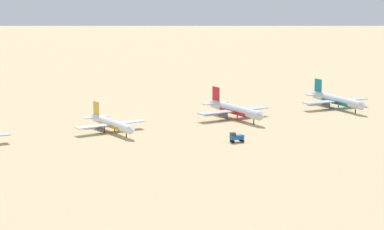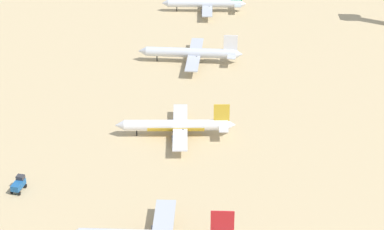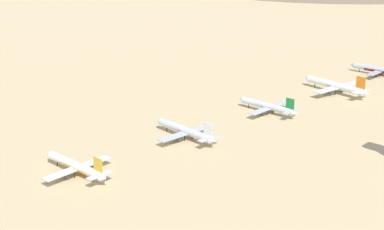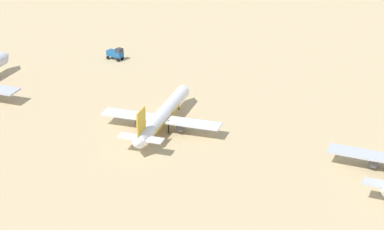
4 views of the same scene
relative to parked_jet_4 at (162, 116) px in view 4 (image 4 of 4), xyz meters
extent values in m
cylinder|color=#4C4C54|center=(-3.27, -52.01, -1.59)|extent=(4.05, 2.38, 2.15)
cylinder|color=white|center=(0.30, 0.01, 0.14)|extent=(32.25, 4.34, 3.40)
cone|color=white|center=(17.80, 0.52, 0.14)|extent=(2.96, 3.41, 3.33)
cone|color=white|center=(-17.03, -0.50, 0.14)|extent=(2.59, 3.13, 3.06)
cube|color=gold|center=(-13.81, -0.41, 4.12)|extent=(4.92, 0.46, 6.25)
cube|color=silver|center=(-14.35, -0.42, 0.48)|extent=(3.17, 10.80, 0.32)
cube|color=silver|center=(-1.04, -0.03, -0.45)|extent=(5.36, 30.50, 0.40)
cylinder|color=#4C4C54|center=(-0.49, 5.35, -1.68)|extent=(3.81, 2.16, 2.06)
cylinder|color=#4C4C54|center=(-0.17, -5.37, -1.68)|extent=(3.81, 2.16, 2.06)
cylinder|color=black|center=(12.52, 0.37, -1.91)|extent=(0.39, 0.39, 3.41)
cylinder|color=black|center=(-2.00, 2.27, -1.91)|extent=(0.39, 0.39, 3.41)
cylinder|color=black|center=(-1.87, -2.38, -1.91)|extent=(0.39, 0.39, 3.41)
cylinder|color=gold|center=(0.30, 0.01, -0.11)|extent=(17.78, 3.92, 3.40)
cone|color=silver|center=(23.30, 59.38, 0.74)|extent=(3.39, 3.92, 3.86)
cube|color=#1E5999|center=(42.52, 32.72, -1.66)|extent=(3.41, 5.58, 1.70)
cube|color=#333338|center=(42.14, 31.06, -0.26)|extent=(2.42, 2.22, 1.10)
cylinder|color=black|center=(43.19, 30.53, -3.06)|extent=(0.59, 1.15, 1.10)
cylinder|color=black|center=(40.95, 31.05, -3.06)|extent=(0.59, 1.15, 1.10)
cylinder|color=black|center=(44.08, 34.39, -3.06)|extent=(0.59, 1.15, 1.10)
cylinder|color=black|center=(41.84, 34.90, -3.06)|extent=(0.59, 1.15, 1.10)
camera|label=1|loc=(269.49, -128.35, 57.93)|focal=69.26mm
camera|label=2|loc=(-9.62, 218.62, 116.08)|focal=74.81mm
camera|label=3|loc=(-173.32, 115.53, 88.85)|focal=53.25mm
camera|label=4|loc=(-152.07, -61.71, 73.42)|focal=68.28mm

